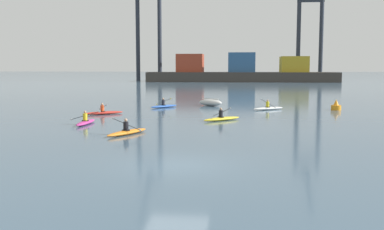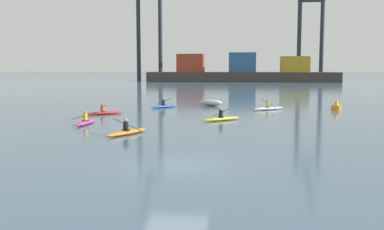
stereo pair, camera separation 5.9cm
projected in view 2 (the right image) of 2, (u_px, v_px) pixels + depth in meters
The scene contains 12 objects.
ground_plane at pixel (176, 166), 17.73m from camera, with size 800.00×800.00×0.00m, color #425B70.
container_barge at pixel (241, 72), 122.01m from camera, with size 51.45×10.34×7.91m.
gantry_crane_west at pixel (149, 13), 129.07m from camera, with size 7.70×20.20×39.80m.
gantry_crane_west_mid at pixel (311, 18), 129.36m from camera, with size 7.72×16.53×36.96m.
capsized_dinghy at pixel (211, 103), 45.17m from camera, with size 2.81×2.23×0.76m.
channel_buoy at pixel (336, 106), 40.80m from camera, with size 0.90×0.90×1.00m.
kayak_red at pixel (104, 112), 37.12m from camera, with size 3.14×2.42×0.95m.
kayak_magenta at pixel (86, 122), 30.65m from camera, with size 2.23×3.40×0.97m.
kayak_blue at pixel (164, 106), 43.38m from camera, with size 2.56×3.05×1.01m.
kayak_orange at pixel (127, 132), 25.96m from camera, with size 2.06×3.31×0.96m.
kayak_white at pixel (269, 108), 41.10m from camera, with size 3.13×2.45×1.00m.
kayak_yellow at pixel (222, 118), 32.78m from camera, with size 2.91×2.74×1.07m.
Camera 2 is at (2.34, -17.27, 3.90)m, focal length 41.61 mm.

